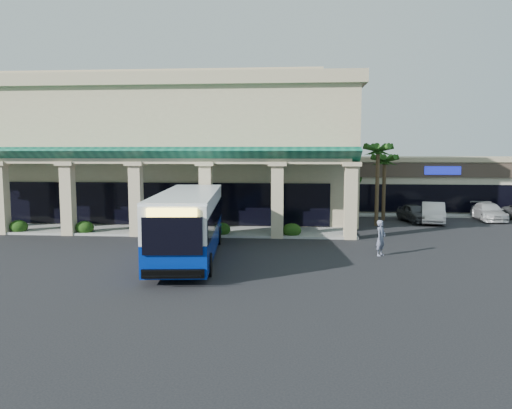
# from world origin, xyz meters

# --- Properties ---
(ground) EXTENTS (110.00, 110.00, 0.00)m
(ground) POSITION_xyz_m (0.00, 0.00, 0.00)
(ground) COLOR black
(main_building) EXTENTS (30.80, 14.80, 11.35)m
(main_building) POSITION_xyz_m (-8.00, 16.00, 5.67)
(main_building) COLOR tan
(main_building) RESTS_ON ground
(arcade) EXTENTS (30.00, 6.20, 5.70)m
(arcade) POSITION_xyz_m (-8.00, 6.80, 2.85)
(arcade) COLOR #0E5841
(arcade) RESTS_ON ground
(strip_mall) EXTENTS (22.50, 12.50, 4.90)m
(strip_mall) POSITION_xyz_m (18.00, 24.00, 2.45)
(strip_mall) COLOR beige
(strip_mall) RESTS_ON ground
(palm_0) EXTENTS (2.40, 2.40, 6.60)m
(palm_0) POSITION_xyz_m (8.50, 11.00, 3.30)
(palm_0) COLOR #193D10
(palm_0) RESTS_ON ground
(palm_1) EXTENTS (2.40, 2.40, 5.80)m
(palm_1) POSITION_xyz_m (9.50, 14.00, 2.90)
(palm_1) COLOR #193D10
(palm_1) RESTS_ON ground
(broadleaf_tree) EXTENTS (2.60, 2.60, 4.81)m
(broadleaf_tree) POSITION_xyz_m (7.50, 19.00, 2.41)
(broadleaf_tree) COLOR black
(broadleaf_tree) RESTS_ON ground
(transit_bus) EXTENTS (4.01, 12.24, 3.36)m
(transit_bus) POSITION_xyz_m (-2.73, -1.00, 1.68)
(transit_bus) COLOR navy
(transit_bus) RESTS_ON ground
(pedestrian) EXTENTS (0.75, 0.81, 1.86)m
(pedestrian) POSITION_xyz_m (7.06, 0.25, 0.93)
(pedestrian) COLOR slate
(pedestrian) RESTS_ON ground
(car_silver) EXTENTS (2.43, 4.34, 1.40)m
(car_silver) POSITION_xyz_m (11.75, 13.11, 0.70)
(car_silver) COLOR #3B3D42
(car_silver) RESTS_ON ground
(car_white) EXTENTS (2.65, 4.94, 1.55)m
(car_white) POSITION_xyz_m (13.03, 12.85, 0.77)
(car_white) COLOR silver
(car_white) RESTS_ON ground
(car_red) EXTENTS (2.14, 4.74, 1.35)m
(car_red) POSITION_xyz_m (17.77, 14.67, 0.67)
(car_red) COLOR #B8B8B8
(car_red) RESTS_ON ground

